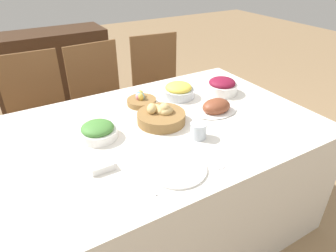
{
  "coord_description": "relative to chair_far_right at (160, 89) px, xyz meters",
  "views": [
    {
      "loc": [
        -0.66,
        -1.23,
        1.56
      ],
      "look_at": [
        0.02,
        -0.09,
        0.78
      ],
      "focal_mm": 32.0,
      "sensor_mm": 36.0,
      "label": 1
    }
  ],
  "objects": [
    {
      "name": "ground_plane",
      "position": [
        -0.52,
        -0.92,
        -0.5
      ],
      "size": [
        12.0,
        12.0,
        0.0
      ],
      "primitive_type": "plane",
      "color": "#937551"
    },
    {
      "name": "dining_table",
      "position": [
        -0.52,
        -0.92,
        -0.13
      ],
      "size": [
        1.74,
        1.13,
        0.74
      ],
      "color": "white",
      "rests_on": "ground"
    },
    {
      "name": "chair_far_right",
      "position": [
        0.0,
        0.0,
        0.0
      ],
      "size": [
        0.46,
        0.46,
        0.95
      ],
      "rotation": [
        0.0,
        0.0,
        -0.11
      ],
      "color": "brown",
      "rests_on": "ground"
    },
    {
      "name": "chair_far_left",
      "position": [
        -1.0,
        0.0,
        0.0
      ],
      "size": [
        0.43,
        0.43,
        0.95
      ],
      "rotation": [
        0.0,
        0.0,
        -0.02
      ],
      "color": "brown",
      "rests_on": "ground"
    },
    {
      "name": "chair_far_center",
      "position": [
        -0.53,
        0.0,
        0.0
      ],
      "size": [
        0.44,
        0.44,
        0.95
      ],
      "rotation": [
        0.0,
        0.0,
        0.06
      ],
      "color": "brown",
      "rests_on": "ground"
    },
    {
      "name": "sideboard",
      "position": [
        -0.7,
        1.02,
        -0.06
      ],
      "size": [
        1.12,
        0.44,
        0.87
      ],
      "color": "#3D2616",
      "rests_on": "ground"
    },
    {
      "name": "bread_basket",
      "position": [
        -0.48,
        -0.89,
        0.28
      ],
      "size": [
        0.26,
        0.26,
        0.11
      ],
      "color": "olive",
      "rests_on": "dining_table"
    },
    {
      "name": "egg_basket",
      "position": [
        -0.47,
        -0.63,
        0.26
      ],
      "size": [
        0.18,
        0.18,
        0.08
      ],
      "color": "olive",
      "rests_on": "dining_table"
    },
    {
      "name": "ham_platter",
      "position": [
        -0.14,
        -0.94,
        0.26
      ],
      "size": [
        0.27,
        0.19,
        0.09
      ],
      "color": "white",
      "rests_on": "dining_table"
    },
    {
      "name": "green_salad_bowl",
      "position": [
        -0.83,
        -0.87,
        0.28
      ],
      "size": [
        0.19,
        0.19,
        0.09
      ],
      "color": "white",
      "rests_on": "dining_table"
    },
    {
      "name": "pineapple_bowl",
      "position": [
        -0.22,
        -0.66,
        0.28
      ],
      "size": [
        0.2,
        0.2,
        0.1
      ],
      "color": "silver",
      "rests_on": "dining_table"
    },
    {
      "name": "beet_salad_bowl",
      "position": [
        0.06,
        -0.75,
        0.29
      ],
      "size": [
        0.2,
        0.2,
        0.11
      ],
      "color": "white",
      "rests_on": "dining_table"
    },
    {
      "name": "dinner_plate",
      "position": [
        -0.62,
        -1.29,
        0.24
      ],
      "size": [
        0.26,
        0.26,
        0.01
      ],
      "color": "white",
      "rests_on": "dining_table"
    },
    {
      "name": "fork",
      "position": [
        -0.78,
        -1.29,
        0.24
      ],
      "size": [
        0.02,
        0.19,
        0.0
      ],
      "rotation": [
        0.0,
        0.0,
        0.03
      ],
      "color": "silver",
      "rests_on": "dining_table"
    },
    {
      "name": "knife",
      "position": [
        -0.47,
        -1.29,
        0.24
      ],
      "size": [
        0.02,
        0.19,
        0.0
      ],
      "rotation": [
        0.0,
        0.0,
        0.03
      ],
      "color": "silver",
      "rests_on": "dining_table"
    },
    {
      "name": "spoon",
      "position": [
        -0.44,
        -1.29,
        0.24
      ],
      "size": [
        0.02,
        0.19,
        0.0
      ],
      "rotation": [
        0.0,
        0.0,
        -0.03
      ],
      "color": "silver",
      "rests_on": "dining_table"
    },
    {
      "name": "drinking_cup",
      "position": [
        -0.39,
        -1.12,
        0.28
      ],
      "size": [
        0.08,
        0.08,
        0.08
      ],
      "color": "silver",
      "rests_on": "dining_table"
    },
    {
      "name": "butter_dish",
      "position": [
        -0.9,
        -1.12,
        0.25
      ],
      "size": [
        0.1,
        0.06,
        0.03
      ],
      "color": "white",
      "rests_on": "dining_table"
    }
  ]
}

